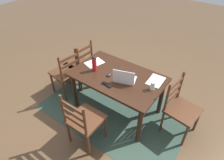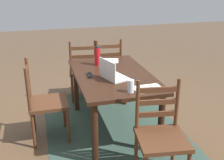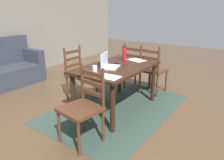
{
  "view_description": "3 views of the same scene",
  "coord_description": "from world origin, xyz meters",
  "px_view_note": "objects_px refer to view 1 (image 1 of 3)",
  "views": [
    {
      "loc": [
        -1.35,
        2.02,
        2.6
      ],
      "look_at": [
        0.1,
        0.01,
        0.61
      ],
      "focal_mm": 31.69,
      "sensor_mm": 36.0,
      "label": 1
    },
    {
      "loc": [
        -3.01,
        0.82,
        1.85
      ],
      "look_at": [
        0.07,
        -0.01,
        0.63
      ],
      "focal_mm": 45.0,
      "sensor_mm": 36.0,
      "label": 2
    },
    {
      "loc": [
        -2.7,
        -1.8,
        1.59
      ],
      "look_at": [
        -0.06,
        0.05,
        0.5
      ],
      "focal_mm": 34.13,
      "sensor_mm": 36.0,
      "label": 3
    }
  ],
  "objects_px": {
    "chair_right_far": "(66,73)",
    "water_bottle": "(94,63)",
    "chair_left_near": "(180,109)",
    "chair_far_head": "(84,120)",
    "computer_mouse": "(109,75)",
    "chair_right_near": "(80,64)",
    "laptop": "(124,78)",
    "tv_remote": "(107,85)",
    "dining_table": "(117,81)",
    "drinking_glass": "(153,86)"
  },
  "relations": [
    {
      "from": "chair_right_far",
      "to": "water_bottle",
      "type": "height_order",
      "value": "water_bottle"
    },
    {
      "from": "chair_right_far",
      "to": "chair_left_near",
      "type": "height_order",
      "value": "same"
    },
    {
      "from": "chair_far_head",
      "to": "water_bottle",
      "type": "distance_m",
      "value": 0.9
    },
    {
      "from": "chair_left_near",
      "to": "water_bottle",
      "type": "relative_size",
      "value": 3.61
    },
    {
      "from": "chair_far_head",
      "to": "water_bottle",
      "type": "relative_size",
      "value": 3.61
    },
    {
      "from": "chair_far_head",
      "to": "computer_mouse",
      "type": "height_order",
      "value": "chair_far_head"
    },
    {
      "from": "chair_right_near",
      "to": "laptop",
      "type": "height_order",
      "value": "laptop"
    },
    {
      "from": "water_bottle",
      "to": "tv_remote",
      "type": "height_order",
      "value": "water_bottle"
    },
    {
      "from": "dining_table",
      "to": "drinking_glass",
      "type": "xyz_separation_m",
      "value": [
        -0.58,
        -0.03,
        0.16
      ]
    },
    {
      "from": "dining_table",
      "to": "water_bottle",
      "type": "bearing_deg",
      "value": 14.65
    },
    {
      "from": "chair_right_near",
      "to": "water_bottle",
      "type": "relative_size",
      "value": 3.61
    },
    {
      "from": "computer_mouse",
      "to": "tv_remote",
      "type": "relative_size",
      "value": 0.59
    },
    {
      "from": "chair_right_far",
      "to": "chair_right_near",
      "type": "height_order",
      "value": "same"
    },
    {
      "from": "chair_right_far",
      "to": "computer_mouse",
      "type": "xyz_separation_m",
      "value": [
        -0.89,
        -0.11,
        0.29
      ]
    },
    {
      "from": "water_bottle",
      "to": "computer_mouse",
      "type": "relative_size",
      "value": 2.63
    },
    {
      "from": "dining_table",
      "to": "chair_right_near",
      "type": "bearing_deg",
      "value": -9.77
    },
    {
      "from": "laptop",
      "to": "water_bottle",
      "type": "distance_m",
      "value": 0.54
    },
    {
      "from": "dining_table",
      "to": "tv_remote",
      "type": "height_order",
      "value": "tv_remote"
    },
    {
      "from": "dining_table",
      "to": "chair_left_near",
      "type": "xyz_separation_m",
      "value": [
        -1.0,
        -0.18,
        -0.17
      ]
    },
    {
      "from": "chair_left_near",
      "to": "chair_right_near",
      "type": "bearing_deg",
      "value": 0.25
    },
    {
      "from": "drinking_glass",
      "to": "laptop",
      "type": "bearing_deg",
      "value": 11.03
    },
    {
      "from": "drinking_glass",
      "to": "chair_right_near",
      "type": "bearing_deg",
      "value": -5.24
    },
    {
      "from": "chair_left_near",
      "to": "drinking_glass",
      "type": "relative_size",
      "value": 7.24
    },
    {
      "from": "dining_table",
      "to": "laptop",
      "type": "height_order",
      "value": "laptop"
    },
    {
      "from": "tv_remote",
      "to": "computer_mouse",
      "type": "bearing_deg",
      "value": -142.94
    },
    {
      "from": "chair_right_far",
      "to": "computer_mouse",
      "type": "relative_size",
      "value": 9.5
    },
    {
      "from": "chair_right_far",
      "to": "drinking_glass",
      "type": "bearing_deg",
      "value": -172.51
    },
    {
      "from": "chair_left_near",
      "to": "drinking_glass",
      "type": "bearing_deg",
      "value": 19.98
    },
    {
      "from": "water_bottle",
      "to": "computer_mouse",
      "type": "height_order",
      "value": "water_bottle"
    },
    {
      "from": "chair_left_near",
      "to": "computer_mouse",
      "type": "relative_size",
      "value": 9.5
    },
    {
      "from": "water_bottle",
      "to": "tv_remote",
      "type": "relative_size",
      "value": 1.55
    },
    {
      "from": "chair_right_near",
      "to": "computer_mouse",
      "type": "distance_m",
      "value": 0.97
    },
    {
      "from": "drinking_glass",
      "to": "tv_remote",
      "type": "distance_m",
      "value": 0.65
    },
    {
      "from": "laptop",
      "to": "computer_mouse",
      "type": "bearing_deg",
      "value": 3.71
    },
    {
      "from": "chair_right_near",
      "to": "laptop",
      "type": "xyz_separation_m",
      "value": [
        -1.16,
        0.23,
        0.33
      ]
    },
    {
      "from": "chair_right_near",
      "to": "drinking_glass",
      "type": "bearing_deg",
      "value": 174.76
    },
    {
      "from": "chair_right_far",
      "to": "laptop",
      "type": "distance_m",
      "value": 1.21
    },
    {
      "from": "drinking_glass",
      "to": "computer_mouse",
      "type": "bearing_deg",
      "value": 8.21
    },
    {
      "from": "chair_left_near",
      "to": "chair_right_far",
      "type": "bearing_deg",
      "value": 10.23
    },
    {
      "from": "chair_far_head",
      "to": "laptop",
      "type": "xyz_separation_m",
      "value": [
        -0.16,
        -0.75,
        0.33
      ]
    },
    {
      "from": "chair_right_near",
      "to": "laptop",
      "type": "relative_size",
      "value": 2.54
    },
    {
      "from": "chair_right_far",
      "to": "tv_remote",
      "type": "relative_size",
      "value": 5.59
    },
    {
      "from": "water_bottle",
      "to": "tv_remote",
      "type": "xyz_separation_m",
      "value": [
        -0.38,
        0.18,
        -0.13
      ]
    },
    {
      "from": "chair_left_near",
      "to": "chair_far_head",
      "type": "height_order",
      "value": "same"
    },
    {
      "from": "chair_right_far",
      "to": "chair_right_near",
      "type": "bearing_deg",
      "value": -90.03
    },
    {
      "from": "chair_right_far",
      "to": "computer_mouse",
      "type": "height_order",
      "value": "chair_right_far"
    },
    {
      "from": "chair_far_head",
      "to": "laptop",
      "type": "height_order",
      "value": "laptop"
    },
    {
      "from": "chair_right_near",
      "to": "computer_mouse",
      "type": "xyz_separation_m",
      "value": [
        -0.89,
        0.24,
        0.29
      ]
    },
    {
      "from": "dining_table",
      "to": "laptop",
      "type": "relative_size",
      "value": 3.81
    },
    {
      "from": "chair_right_far",
      "to": "chair_far_head",
      "type": "height_order",
      "value": "same"
    }
  ]
}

